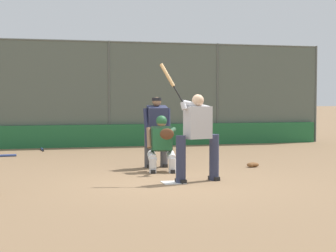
% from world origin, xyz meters
% --- Properties ---
extents(ground_plane, '(160.00, 160.00, 0.00)m').
position_xyz_m(ground_plane, '(0.00, 0.00, 0.00)').
color(ground_plane, '#846647').
extents(home_plate_marker, '(0.43, 0.43, 0.01)m').
position_xyz_m(home_plate_marker, '(0.00, 0.00, 0.01)').
color(home_plate_marker, white).
rests_on(home_plate_marker, ground_plane).
extents(backstop_fence, '(15.45, 0.08, 3.54)m').
position_xyz_m(backstop_fence, '(0.00, -8.31, 1.86)').
color(backstop_fence, '#515651').
rests_on(backstop_fence, ground_plane).
extents(padding_wall, '(15.06, 0.18, 0.74)m').
position_xyz_m(padding_wall, '(0.00, -8.21, 0.37)').
color(padding_wall, '#236638').
rests_on(padding_wall, ground_plane).
extents(bleachers_beyond, '(10.76, 3.05, 1.80)m').
position_xyz_m(bleachers_beyond, '(-2.91, -11.17, 0.59)').
color(bleachers_beyond, slate).
rests_on(bleachers_beyond, ground_plane).
extents(batter_at_plate, '(1.18, 0.58, 2.32)m').
position_xyz_m(batter_at_plate, '(-0.49, -0.03, 0.94)').
color(batter_at_plate, '#2D334C').
rests_on(batter_at_plate, ground_plane).
extents(catcher_behind_plate, '(0.68, 0.83, 1.25)m').
position_xyz_m(catcher_behind_plate, '(-0.16, -1.59, 0.65)').
color(catcher_behind_plate, silver).
rests_on(catcher_behind_plate, ground_plane).
extents(umpire_home, '(0.67, 0.42, 1.66)m').
position_xyz_m(umpire_home, '(-0.23, -2.38, 0.89)').
color(umpire_home, '#4C4C51').
rests_on(umpire_home, ground_plane).
extents(spare_bat_near_backstop, '(0.92, 0.11, 0.07)m').
position_xyz_m(spare_bat_near_backstop, '(3.32, -5.74, 0.03)').
color(spare_bat_near_backstop, black).
rests_on(spare_bat_near_backstop, ground_plane).
extents(spare_bat_by_padding, '(0.09, 0.87, 0.07)m').
position_xyz_m(spare_bat_by_padding, '(2.24, -7.43, 0.03)').
color(spare_bat_by_padding, black).
rests_on(spare_bat_by_padding, ground_plane).
extents(fielding_glove_on_dirt, '(0.30, 0.23, 0.11)m').
position_xyz_m(fielding_glove_on_dirt, '(-2.45, -1.89, 0.05)').
color(fielding_glove_on_dirt, brown).
rests_on(fielding_glove_on_dirt, ground_plane).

